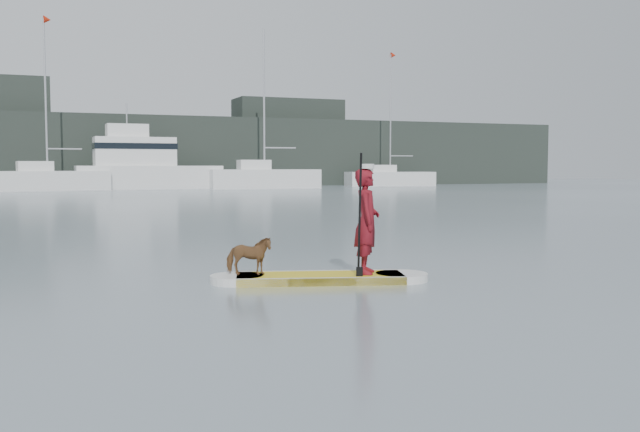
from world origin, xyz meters
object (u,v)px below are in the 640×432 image
object	(u,v)px
sailboat_d	(47,178)
sailboat_e	(264,177)
paddleboard	(320,278)
sailboat_f	(389,177)
dog	(249,256)
motor_yacht_a	(143,165)
paddler	(367,221)

from	to	relation	value
sailboat_d	sailboat_e	size ratio (longest dim) A/B	1.00
paddleboard	sailboat_f	xyz separation A→B (m)	(24.95, 46.53, 0.73)
paddleboard	sailboat_d	distance (m)	44.95
dog	motor_yacht_a	world-z (taller)	motor_yacht_a
sailboat_e	sailboat_f	bearing A→B (deg)	16.47
paddleboard	sailboat_d	xyz separation A→B (m)	(-3.42, 44.81, 0.83)
sailboat_f	sailboat_d	bearing A→B (deg)	-170.62
paddleboard	dog	bearing A→B (deg)	180.00
sailboat_e	paddleboard	bearing A→B (deg)	-101.62
paddleboard	sailboat_e	distance (m)	45.60
dog	paddler	bearing A→B (deg)	-85.53
paddler	sailboat_f	size ratio (longest dim) A/B	0.14
sailboat_f	paddleboard	bearing A→B (deg)	-112.28
paddleboard	dog	size ratio (longest dim) A/B	4.67
paddleboard	sailboat_e	bearing A→B (deg)	90.65
dog	sailboat_e	xyz separation A→B (m)	(13.53, 43.54, 0.48)
paddleboard	motor_yacht_a	world-z (taller)	motor_yacht_a
paddler	sailboat_f	world-z (taller)	sailboat_f
paddler	sailboat_d	distance (m)	45.20
paddleboard	dog	distance (m)	1.12
paddleboard	sailboat_d	world-z (taller)	sailboat_d
sailboat_f	sailboat_e	bearing A→B (deg)	-161.91
paddleboard	sailboat_e	xyz separation A→B (m)	(12.51, 43.85, 0.83)
paddler	motor_yacht_a	bearing A→B (deg)	23.11
paddleboard	motor_yacht_a	distance (m)	46.46
dog	sailboat_d	xyz separation A→B (m)	(-2.40, 44.51, 0.48)
paddler	paddleboard	bearing A→B (deg)	100.06
paddleboard	sailboat_e	size ratio (longest dim) A/B	0.26
sailboat_d	sailboat_f	distance (m)	28.42
sailboat_f	dog	bearing A→B (deg)	-113.41
paddler	dog	size ratio (longest dim) A/B	2.32
paddleboard	sailboat_d	bearing A→B (deg)	110.94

